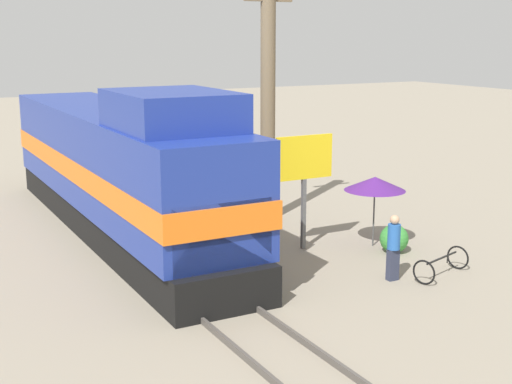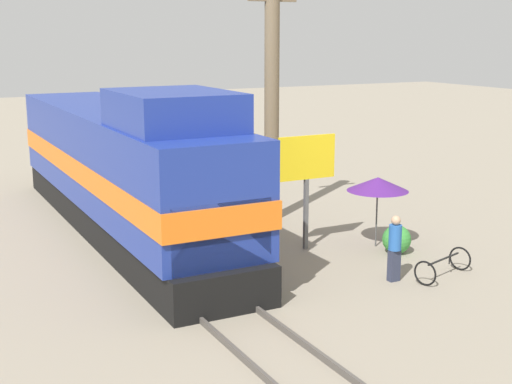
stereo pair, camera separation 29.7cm
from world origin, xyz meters
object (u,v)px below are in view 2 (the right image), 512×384
Objects in this scene: vendor_umbrella at (378,184)px; bicycle at (443,265)px; utility_pole at (272,97)px; billboard_sign at (307,165)px; person_bystander at (395,246)px; locomotive at (124,170)px.

bicycle is (-0.14, -3.19, -1.62)m from vendor_umbrella.
utility_pole is 4.07m from billboard_sign.
person_bystander is 1.54m from bicycle.
billboard_sign reaches higher than vendor_umbrella.
utility_pole is 8.64m from bicycle.
locomotive is 8.06m from vendor_umbrella.
utility_pole reaches higher than bicycle.
vendor_umbrella is (6.45, -4.83, -0.18)m from locomotive.
bicycle is at bearing -64.20° from billboard_sign.
utility_pole is 3.92× the size of vendor_umbrella.
person_bystander is at bearing -91.49° from utility_pole.
person_bystander is at bearing -118.04° from vendor_umbrella.
utility_pole is at bearing 78.04° from billboard_sign.
locomotive is at bearing 123.08° from person_bystander.
billboard_sign is at bearing 8.40° from bicycle.
locomotive is 4.82× the size of billboard_sign.
locomotive is 9.17m from person_bystander.
utility_pole reaches higher than vendor_umbrella.
utility_pole reaches higher than billboard_sign.
vendor_umbrella is 2.29m from billboard_sign.
person_bystander reaches higher than bicycle.
locomotive is 1.96× the size of utility_pole.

